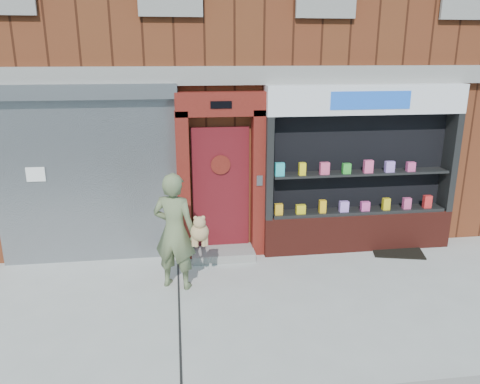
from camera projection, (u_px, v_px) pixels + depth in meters
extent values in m
plane|color=#9E9E99|center=(286.00, 303.00, 6.83)|extent=(80.00, 80.00, 0.00)
cube|color=#5A2714|center=(234.00, 32.00, 11.38)|extent=(12.00, 8.00, 8.00)
cube|color=gray|center=(265.00, 75.00, 7.75)|extent=(12.00, 0.16, 0.30)
cube|color=gray|center=(88.00, 183.00, 7.87)|extent=(3.00, 0.10, 2.80)
cube|color=slate|center=(78.00, 92.00, 7.38)|extent=(3.10, 0.30, 0.24)
cube|color=white|center=(36.00, 174.00, 7.65)|extent=(0.30, 0.01, 0.24)
cube|color=#56140E|center=(184.00, 187.00, 8.04)|extent=(0.22, 0.28, 2.60)
cube|color=#56140E|center=(258.00, 184.00, 8.21)|extent=(0.22, 0.28, 2.60)
cube|color=#56140E|center=(220.00, 104.00, 7.72)|extent=(1.50, 0.28, 0.40)
cube|color=black|center=(221.00, 105.00, 7.58)|extent=(0.35, 0.01, 0.12)
cube|color=#560F15|center=(221.00, 189.00, 8.26)|extent=(1.00, 0.06, 2.20)
cylinder|color=black|center=(221.00, 165.00, 8.09)|extent=(0.28, 0.02, 0.28)
cylinder|color=#56140E|center=(221.00, 165.00, 8.08)|extent=(0.34, 0.02, 0.34)
cube|color=gray|center=(223.00, 254.00, 8.32)|extent=(1.10, 0.55, 0.15)
cube|color=slate|center=(260.00, 181.00, 8.04)|extent=(0.10, 0.02, 0.18)
cube|color=#551B14|center=(356.00, 230.00, 8.67)|extent=(3.50, 0.40, 0.70)
cube|color=black|center=(268.00, 168.00, 8.09)|extent=(0.12, 0.40, 1.80)
cube|color=black|center=(449.00, 162.00, 8.54)|extent=(0.12, 0.40, 1.80)
cube|color=black|center=(357.00, 162.00, 8.49)|extent=(3.30, 0.03, 1.80)
cube|color=black|center=(358.00, 211.00, 8.56)|extent=(3.20, 0.36, 0.06)
cube|color=black|center=(361.00, 173.00, 8.35)|extent=(3.20, 0.36, 0.04)
cube|color=white|center=(366.00, 99.00, 7.98)|extent=(3.50, 0.40, 0.50)
cube|color=blue|center=(371.00, 100.00, 7.79)|extent=(1.40, 0.01, 0.30)
cube|color=gold|center=(279.00, 209.00, 8.25)|extent=(0.14, 0.09, 0.20)
cube|color=yellow|center=(301.00, 209.00, 8.31)|extent=(0.17, 0.09, 0.16)
cube|color=gold|center=(322.00, 206.00, 8.35)|extent=(0.12, 0.09, 0.23)
cube|color=#B682EB|center=(344.00, 206.00, 8.41)|extent=(0.16, 0.09, 0.19)
cube|color=#D64796|center=(365.00, 206.00, 8.47)|extent=(0.16, 0.09, 0.17)
cube|color=gold|center=(386.00, 204.00, 8.51)|extent=(0.13, 0.09, 0.21)
cube|color=#CE447B|center=(407.00, 203.00, 8.57)|extent=(0.14, 0.09, 0.20)
cube|color=red|center=(427.00, 202.00, 8.61)|extent=(0.14, 0.09, 0.23)
cube|color=#26B7BE|center=(280.00, 169.00, 8.04)|extent=(0.16, 0.09, 0.23)
cube|color=yellow|center=(302.00, 169.00, 8.10)|extent=(0.11, 0.09, 0.22)
cube|color=#E14B76|center=(324.00, 168.00, 8.15)|extent=(0.16, 0.09, 0.21)
cube|color=green|center=(346.00, 168.00, 8.21)|extent=(0.14, 0.09, 0.18)
cube|color=#F15088|center=(368.00, 166.00, 8.25)|extent=(0.16, 0.09, 0.22)
cube|color=#AC80E7|center=(390.00, 167.00, 8.31)|extent=(0.16, 0.09, 0.19)
cube|color=#D84885|center=(411.00, 167.00, 8.37)|extent=(0.15, 0.09, 0.17)
imported|color=#616F49|center=(175.00, 231.00, 7.08)|extent=(0.78, 0.66, 1.83)
sphere|color=tan|center=(200.00, 232.00, 6.94)|extent=(0.27, 0.27, 0.27)
sphere|color=tan|center=(200.00, 223.00, 6.85)|extent=(0.18, 0.18, 0.18)
sphere|color=tan|center=(196.00, 218.00, 6.83)|extent=(0.06, 0.06, 0.06)
sphere|color=tan|center=(203.00, 218.00, 6.84)|extent=(0.06, 0.06, 0.06)
cylinder|color=tan|center=(194.00, 241.00, 6.97)|extent=(0.06, 0.06, 0.16)
cylinder|color=tan|center=(206.00, 240.00, 7.00)|extent=(0.06, 0.06, 0.16)
cylinder|color=tan|center=(196.00, 241.00, 6.96)|extent=(0.06, 0.06, 0.16)
cylinder|color=tan|center=(204.00, 241.00, 6.97)|extent=(0.06, 0.06, 0.16)
cube|color=black|center=(397.00, 251.00, 8.59)|extent=(1.02, 0.83, 0.02)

